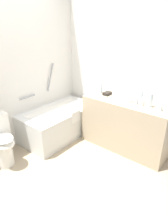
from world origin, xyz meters
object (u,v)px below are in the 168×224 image
at_px(amenity_basket, 107,93).
at_px(sink_basin, 125,99).
at_px(bathtub, 60,121).
at_px(toilet, 1,142).
at_px(drinking_glass_1, 160,108).
at_px(water_bottle_1, 150,100).
at_px(water_bottle_2, 101,88).
at_px(water_bottle_0, 141,97).
at_px(drinking_glass_0, 136,101).
at_px(drinking_glass_2, 141,103).
at_px(sink_faucet, 130,95).

bearing_deg(amenity_basket, sink_basin, -95.80).
distance_m(bathtub, toilet, 1.14).
bearing_deg(drinking_glass_1, water_bottle_1, 79.67).
xyz_separation_m(water_bottle_2, drinking_glass_1, (-0.08, -1.05, -0.07)).
distance_m(water_bottle_0, drinking_glass_0, 0.09).
bearing_deg(drinking_glass_0, drinking_glass_1, -92.14).
bearing_deg(sink_basin, water_bottle_0, -84.61).
distance_m(water_bottle_2, drinking_glass_0, 0.69).
relative_size(bathtub, water_bottle_2, 6.35).
distance_m(bathtub, drinking_glass_2, 1.54).
distance_m(water_bottle_2, drinking_glass_1, 1.06).
bearing_deg(sink_faucet, water_bottle_1, -117.53).
bearing_deg(water_bottle_1, toilet, 134.70).
bearing_deg(drinking_glass_1, water_bottle_0, 76.55).
distance_m(sink_basin, water_bottle_0, 0.26).
height_order(sink_basin, water_bottle_0, water_bottle_0).
bearing_deg(water_bottle_0, drinking_glass_1, -103.45).
relative_size(toilet, water_bottle_0, 3.57).
bearing_deg(sink_basin, toilet, 144.08).
distance_m(bathtub, amenity_basket, 1.03).
height_order(water_bottle_1, amenity_basket, water_bottle_1).
height_order(drinking_glass_0, drinking_glass_1, drinking_glass_0).
bearing_deg(water_bottle_2, sink_basin, -93.34).
bearing_deg(amenity_basket, drinking_glass_1, -95.57).
relative_size(water_bottle_0, drinking_glass_1, 2.72).
xyz_separation_m(water_bottle_2, amenity_basket, (0.01, -0.13, -0.08)).
bearing_deg(drinking_glass_1, water_bottle_2, 85.51).
xyz_separation_m(sink_faucet, drinking_glass_1, (-0.25, -0.58, 0.01)).
bearing_deg(water_bottle_1, bathtub, 104.46).
bearing_deg(drinking_glass_2, bathtub, 105.04).
xyz_separation_m(sink_basin, sink_faucet, (0.19, 0.00, 0.01)).
distance_m(bathtub, drinking_glass_1, 1.80).
relative_size(sink_basin, water_bottle_2, 1.44).
distance_m(sink_faucet, amenity_basket, 0.38).
relative_size(drinking_glass_2, amenity_basket, 0.63).
relative_size(water_bottle_1, amenity_basket, 1.64).
relative_size(bathtub, drinking_glass_0, 14.56).
relative_size(drinking_glass_1, amenity_basket, 0.56).
height_order(sink_faucet, water_bottle_0, water_bottle_0).
distance_m(sink_basin, drinking_glass_0, 0.21).
height_order(bathtub, amenity_basket, bathtub).
xyz_separation_m(bathtub, amenity_basket, (0.45, -0.73, 0.58)).
bearing_deg(toilet, bathtub, 91.56).
bearing_deg(amenity_basket, water_bottle_2, 93.42).
bearing_deg(water_bottle_2, toilet, 157.74).
bearing_deg(toilet, sink_basin, 57.74).
xyz_separation_m(bathtub, drinking_glass_2, (0.37, -1.37, 0.60)).
xyz_separation_m(sink_basin, water_bottle_1, (-0.03, -0.42, 0.08)).
distance_m(drinking_glass_0, drinking_glass_2, 0.08).
bearing_deg(drinking_glass_0, toilet, 138.53).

